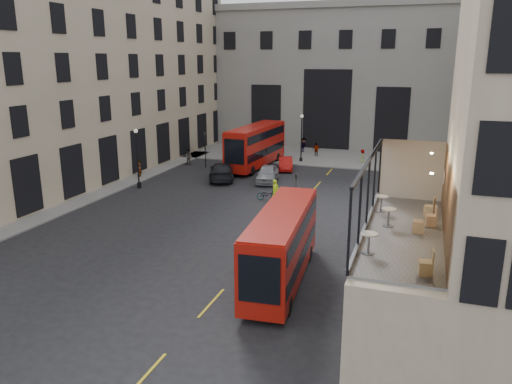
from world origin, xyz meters
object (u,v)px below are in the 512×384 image
(cafe_chair_b, at_px, (419,226))
(cafe_table_far, at_px, (382,201))
(cafe_chair_a, at_px, (426,267))
(car_b, at_px, (286,164))
(pedestrian_e, at_px, (139,169))
(street_lamp_a, at_px, (138,162))
(traffic_light_near, at_px, (296,193))
(cafe_chair_c, at_px, (431,220))
(pedestrian_a, at_px, (189,157))
(pedestrian_c, at_px, (316,150))
(pedestrian_b, at_px, (304,145))
(cafe_chair_d, at_px, (429,210))
(bus_near, at_px, (282,242))
(cafe_table_mid, at_px, (389,215))
(pedestrian_d, at_px, (362,157))
(cyclist, at_px, (275,191))
(cafe_table_near, at_px, (369,240))
(car_c, at_px, (222,171))
(bus_far, at_px, (256,144))
(street_lamp_b, at_px, (301,141))
(traffic_light_far, at_px, (205,145))
(bicycle, at_px, (267,195))

(cafe_chair_b, bearing_deg, cafe_table_far, 125.43)
(cafe_chair_a, bearing_deg, cafe_chair_b, 94.24)
(car_b, xyz_separation_m, cafe_table_far, (11.94, -27.21, 4.43))
(pedestrian_e, bearing_deg, street_lamp_a, 8.00)
(traffic_light_near, xyz_separation_m, cafe_chair_c, (8.50, -10.96, 2.43))
(pedestrian_a, bearing_deg, cafe_chair_b, -51.74)
(street_lamp_a, distance_m, pedestrian_c, 22.86)
(pedestrian_b, height_order, pedestrian_c, pedestrian_b)
(cafe_chair_b, relative_size, cafe_chair_d, 1.08)
(cafe_chair_c, bearing_deg, pedestrian_a, 132.01)
(bus_near, distance_m, cafe_table_mid, 6.78)
(pedestrian_d, xyz_separation_m, cafe_chair_d, (6.79, -32.90, 4.05))
(cyclist, distance_m, cafe_table_near, 22.70)
(street_lamp_a, distance_m, car_c, 8.08)
(car_c, bearing_deg, cafe_table_far, 107.43)
(bus_far, height_order, pedestrian_e, bus_far)
(cafe_chair_b, bearing_deg, car_b, 114.73)
(pedestrian_d, bearing_deg, street_lamp_b, 92.58)
(street_lamp_b, relative_size, cafe_table_mid, 7.02)
(street_lamp_a, xyz_separation_m, pedestrian_d, (17.64, 17.35, -1.59))
(traffic_light_near, distance_m, street_lamp_b, 22.56)
(bus_far, bearing_deg, cafe_chair_c, -58.84)
(car_b, relative_size, cafe_chair_c, 4.69)
(cyclist, relative_size, cafe_chair_a, 2.22)
(cyclist, bearing_deg, street_lamp_a, 111.96)
(street_lamp_b, height_order, pedestrian_c, street_lamp_b)
(traffic_light_far, distance_m, pedestrian_e, 7.90)
(cyclist, relative_size, pedestrian_a, 1.12)
(street_lamp_b, xyz_separation_m, car_b, (-0.57, -4.42, -1.74))
(pedestrian_d, bearing_deg, cafe_chair_b, -178.60)
(pedestrian_c, distance_m, cafe_chair_a, 43.48)
(bus_far, bearing_deg, traffic_light_far, -160.25)
(pedestrian_b, relative_size, cafe_chair_b, 2.12)
(street_lamp_b, relative_size, pedestrian_d, 3.32)
(car_c, relative_size, bicycle, 3.25)
(bus_far, relative_size, cafe_table_far, 15.37)
(car_b, distance_m, cafe_chair_b, 32.81)
(car_c, distance_m, pedestrian_a, 7.89)
(street_lamp_a, distance_m, cyclist, 13.07)
(street_lamp_b, xyz_separation_m, cafe_chair_a, (13.35, -38.13, 2.47))
(street_lamp_b, bearing_deg, cafe_chair_d, -66.94)
(street_lamp_a, relative_size, pedestrian_b, 2.77)
(street_lamp_a, height_order, cafe_chair_a, cafe_chair_a)
(pedestrian_e, relative_size, cafe_table_far, 2.44)
(pedestrian_b, distance_m, cafe_chair_b, 42.14)
(pedestrian_d, bearing_deg, cafe_chair_c, -177.58)
(traffic_light_near, bearing_deg, cafe_chair_a, -62.62)
(bicycle, relative_size, cafe_table_mid, 2.28)
(cafe_chair_a, distance_m, cafe_chair_d, 6.58)
(cafe_table_mid, distance_m, cafe_chair_c, 1.80)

